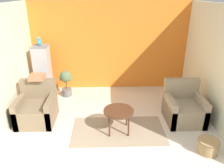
{
  "coord_description": "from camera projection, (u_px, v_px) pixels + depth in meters",
  "views": [
    {
      "loc": [
        -0.15,
        -2.6,
        2.83
      ],
      "look_at": [
        0.0,
        1.9,
        0.91
      ],
      "focal_mm": 35.0,
      "sensor_mm": 36.0,
      "label": 1
    }
  ],
  "objects": [
    {
      "name": "parrot",
      "position": [
        39.0,
        41.0,
        5.87
      ],
      "size": [
        0.11,
        0.2,
        0.24
      ],
      "color": "teal",
      "rests_on": "birdcage"
    },
    {
      "name": "armchair_right",
      "position": [
        184.0,
        109.0,
        5.09
      ],
      "size": [
        0.82,
        0.86,
        0.93
      ],
      "color": "#9E896B",
      "rests_on": "ground_plane"
    },
    {
      "name": "potted_plant",
      "position": [
        66.0,
        81.0,
        6.25
      ],
      "size": [
        0.37,
        0.33,
        0.76
      ],
      "color": "#66605B",
      "rests_on": "ground_plane"
    },
    {
      "name": "birdcage",
      "position": [
        43.0,
        72.0,
        6.2
      ],
      "size": [
        0.51,
        0.51,
        1.47
      ],
      "color": "slate",
      "rests_on": "ground_plane"
    },
    {
      "name": "wall_left",
      "position": [
        4.0,
        69.0,
        4.67
      ],
      "size": [
        0.06,
        3.8,
        2.6
      ],
      "color": "beige",
      "rests_on": "ground_plane"
    },
    {
      "name": "area_rug",
      "position": [
        118.0,
        131.0,
        4.8
      ],
      "size": [
        2.0,
        1.11,
        0.01
      ],
      "color": "gray",
      "rests_on": "ground_plane"
    },
    {
      "name": "wicker_basket",
      "position": [
        208.0,
        146.0,
        4.11
      ],
      "size": [
        0.39,
        0.39,
        0.26
      ],
      "color": "#A37F51",
      "rests_on": "ground_plane"
    },
    {
      "name": "throw_pillow",
      "position": [
        37.0,
        77.0,
        5.09
      ],
      "size": [
        0.34,
        0.34,
        0.1
      ],
      "color": "#B2704C",
      "rests_on": "armchair_left"
    },
    {
      "name": "wall_right",
      "position": [
        217.0,
        66.0,
        4.81
      ],
      "size": [
        0.06,
        3.8,
        2.6
      ],
      "color": "beige",
      "rests_on": "ground_plane"
    },
    {
      "name": "armchair_left",
      "position": [
        37.0,
        109.0,
        5.07
      ],
      "size": [
        0.82,
        0.86,
        0.93
      ],
      "color": "#7A664C",
      "rests_on": "ground_plane"
    },
    {
      "name": "coffee_table",
      "position": [
        119.0,
        112.0,
        4.61
      ],
      "size": [
        0.64,
        0.64,
        0.52
      ],
      "color": "#472819",
      "rests_on": "ground_plane"
    },
    {
      "name": "wall_back_accent",
      "position": [
        110.0,
        47.0,
        6.51
      ],
      "size": [
        4.71,
        0.06,
        2.6
      ],
      "color": "orange",
      "rests_on": "ground_plane"
    }
  ]
}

